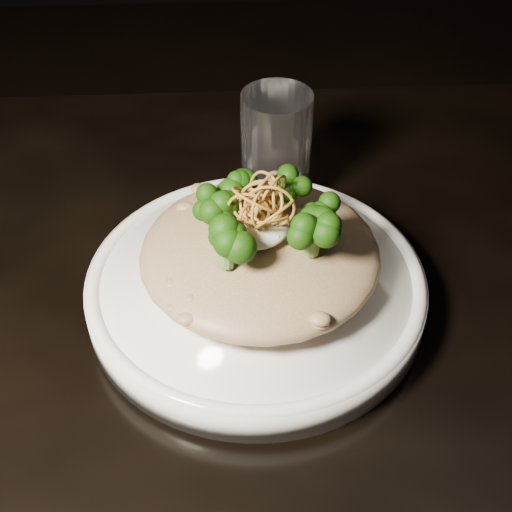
{
  "coord_description": "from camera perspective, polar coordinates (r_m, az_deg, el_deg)",
  "views": [
    {
      "loc": [
        0.04,
        -0.43,
        1.21
      ],
      "look_at": [
        0.06,
        0.02,
        0.81
      ],
      "focal_mm": 50.0,
      "sensor_mm": 36.0,
      "label": 1
    }
  ],
  "objects": [
    {
      "name": "table",
      "position": [
        0.69,
        -5.1,
        -9.83
      ],
      "size": [
        1.1,
        0.8,
        0.75
      ],
      "color": "black",
      "rests_on": "ground"
    },
    {
      "name": "plate",
      "position": [
        0.63,
        -0.0,
        -2.67
      ],
      "size": [
        0.3,
        0.3,
        0.03
      ],
      "primitive_type": "cylinder",
      "color": "white",
      "rests_on": "table"
    },
    {
      "name": "risotto",
      "position": [
        0.61,
        0.32,
        0.24
      ],
      "size": [
        0.21,
        0.21,
        0.05
      ],
      "primitive_type": "ellipsoid",
      "color": "brown",
      "rests_on": "plate"
    },
    {
      "name": "broccoli",
      "position": [
        0.58,
        0.56,
        3.82
      ],
      "size": [
        0.15,
        0.15,
        0.05
      ],
      "primitive_type": null,
      "color": "black",
      "rests_on": "risotto"
    },
    {
      "name": "cheese",
      "position": [
        0.59,
        -0.17,
        2.42
      ],
      "size": [
        0.06,
        0.06,
        0.02
      ],
      "primitive_type": "ellipsoid",
      "color": "white",
      "rests_on": "risotto"
    },
    {
      "name": "shallots",
      "position": [
        0.57,
        0.35,
        4.61
      ],
      "size": [
        0.06,
        0.06,
        0.04
      ],
      "primitive_type": null,
      "color": "#92621E",
      "rests_on": "cheese"
    },
    {
      "name": "drinking_glass",
      "position": [
        0.72,
        1.61,
        8.46
      ],
      "size": [
        0.08,
        0.08,
        0.12
      ],
      "primitive_type": "cylinder",
      "rotation": [
        0.0,
        0.0,
        0.18
      ],
      "color": "silver",
      "rests_on": "table"
    }
  ]
}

